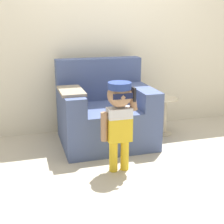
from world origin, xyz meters
TOP-DOWN VIEW (x-y plane):
  - ground_plane at (0.00, 0.00)m, footprint 10.00×10.00m
  - wall_back at (0.00, 0.63)m, footprint 10.00×0.05m
  - armchair at (-0.20, 0.10)m, footprint 1.06×0.88m
  - person_child at (-0.26, -0.66)m, footprint 0.36×0.27m
  - side_table at (0.59, 0.12)m, footprint 0.32×0.32m

SIDE VIEW (x-z plane):
  - ground_plane at x=0.00m, z-range 0.00..0.00m
  - side_table at x=0.59m, z-range 0.05..0.53m
  - armchair at x=-0.20m, z-range -0.13..0.83m
  - person_child at x=-0.26m, z-range 0.15..1.02m
  - wall_back at x=0.00m, z-range 0.00..2.60m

